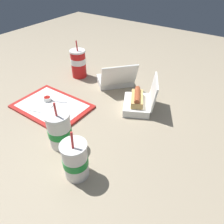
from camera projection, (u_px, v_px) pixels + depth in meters
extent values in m
plane|color=gray|center=(110.00, 123.00, 1.02)|extent=(3.20, 3.20, 0.00)
cube|color=red|center=(52.00, 107.00, 1.12)|extent=(0.37, 0.26, 0.01)
cube|color=white|center=(52.00, 106.00, 1.11)|extent=(0.33, 0.22, 0.00)
cylinder|color=white|center=(47.00, 99.00, 1.14)|extent=(0.04, 0.04, 0.02)
cylinder|color=#9E140F|center=(47.00, 98.00, 1.13)|extent=(0.03, 0.03, 0.01)
cube|color=white|center=(42.00, 106.00, 1.11)|extent=(0.12, 0.12, 0.00)
cube|color=white|center=(56.00, 101.00, 1.14)|extent=(0.11, 0.05, 0.00)
cube|color=white|center=(136.00, 105.00, 1.11)|extent=(0.20, 0.21, 0.04)
cube|color=white|center=(154.00, 92.00, 1.05)|extent=(0.10, 0.17, 0.13)
cube|color=tan|center=(137.00, 99.00, 1.09)|extent=(0.11, 0.15, 0.03)
cylinder|color=#9E4728|center=(137.00, 95.00, 1.07)|extent=(0.08, 0.13, 0.03)
cylinder|color=yellow|center=(137.00, 93.00, 1.07)|extent=(0.06, 0.10, 0.01)
cube|color=white|center=(115.00, 80.00, 1.31)|extent=(0.23, 0.24, 0.04)
cube|color=white|center=(119.00, 75.00, 1.19)|extent=(0.18, 0.19, 0.13)
cube|color=#DBB770|center=(115.00, 76.00, 1.29)|extent=(0.15, 0.16, 0.02)
cube|color=#D64C38|center=(115.00, 73.00, 1.28)|extent=(0.16, 0.16, 0.01)
cube|color=#DBB770|center=(115.00, 71.00, 1.27)|extent=(0.15, 0.16, 0.02)
cylinder|color=red|center=(79.00, 64.00, 1.35)|extent=(0.09, 0.09, 0.16)
cylinder|color=white|center=(78.00, 61.00, 1.33)|extent=(0.09, 0.09, 0.04)
cylinder|color=white|center=(77.00, 51.00, 1.30)|extent=(0.10, 0.10, 0.01)
cylinder|color=red|center=(77.00, 46.00, 1.27)|extent=(0.02, 0.01, 0.06)
cylinder|color=white|center=(60.00, 131.00, 0.87)|extent=(0.09, 0.09, 0.15)
cylinder|color=#198C33|center=(60.00, 131.00, 0.87)|extent=(0.10, 0.10, 0.03)
cylinder|color=white|center=(57.00, 115.00, 0.83)|extent=(0.10, 0.10, 0.01)
cylinder|color=red|center=(55.00, 109.00, 0.80)|extent=(0.01, 0.01, 0.06)
cylinder|color=white|center=(76.00, 161.00, 0.75)|extent=(0.09, 0.09, 0.14)
cylinder|color=#198C33|center=(75.00, 161.00, 0.75)|extent=(0.09, 0.09, 0.03)
cylinder|color=white|center=(73.00, 146.00, 0.71)|extent=(0.09, 0.09, 0.01)
cylinder|color=red|center=(72.00, 140.00, 0.68)|extent=(0.01, 0.02, 0.06)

